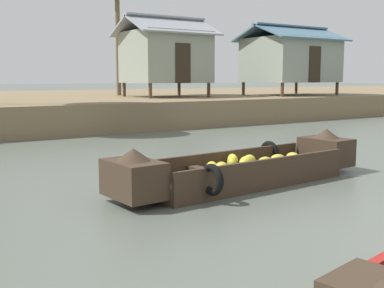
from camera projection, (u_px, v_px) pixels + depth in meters
ground_plane at (132, 150)px, 13.43m from camera, size 300.00×300.00×0.00m
riverbank_strip at (15, 106)px, 24.84m from camera, size 160.00×20.00×1.08m
banana_boat at (245, 168)px, 9.07m from camera, size 5.56×2.14×0.90m
stilt_house_mid_right at (166, 56)px, 23.24m from camera, size 4.27×3.63×3.85m
stilt_house_right at (291, 59)px, 25.60m from camera, size 5.03×3.91×3.65m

